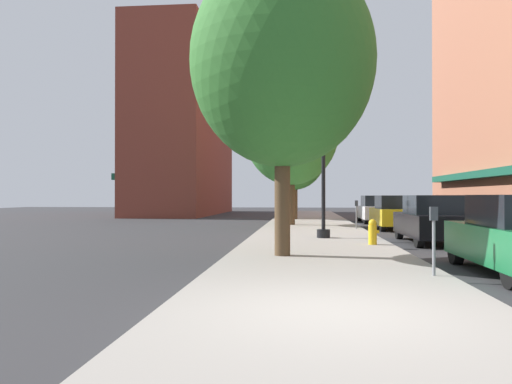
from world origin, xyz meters
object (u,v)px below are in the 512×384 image
at_px(tree_near, 294,154).
at_px(car_black, 432,220).
at_px(fire_hydrant, 373,232).
at_px(parking_meter_far, 356,211).
at_px(car_white, 376,210).
at_px(tree_mid, 282,62).
at_px(car_yellow, 394,213).
at_px(parking_meter_near, 434,232).
at_px(lamppost, 323,153).
at_px(tree_far, 291,131).

distance_m(tree_near, car_black, 16.04).
bearing_deg(car_black, tree_near, 109.01).
distance_m(fire_hydrant, parking_meter_far, 7.50).
relative_size(fire_hydrant, car_white, 0.18).
height_order(tree_near, tree_mid, tree_mid).
distance_m(tree_near, car_white, 6.39).
xyz_separation_m(parking_meter_far, car_yellow, (1.95, 1.39, -0.14)).
bearing_deg(fire_hydrant, tree_near, 99.18).
height_order(parking_meter_near, car_white, car_white).
distance_m(parking_meter_far, tree_near, 10.27).
bearing_deg(tree_near, car_black, -71.52).
height_order(fire_hydrant, parking_meter_far, parking_meter_far).
bearing_deg(car_white, lamppost, -108.55).
distance_m(tree_mid, car_black, 8.18).
xyz_separation_m(parking_meter_near, car_yellow, (1.95, 14.85, -0.14)).
distance_m(lamppost, car_black, 4.42).
bearing_deg(parking_meter_far, fire_hydrant, -92.36).
bearing_deg(tree_far, tree_mid, -89.66).
bearing_deg(tree_mid, tree_far, 90.34).
xyz_separation_m(parking_meter_near, tree_mid, (-3.00, 2.92, 4.13)).
bearing_deg(fire_hydrant, lamppost, 120.77).
bearing_deg(car_white, parking_meter_near, -97.45).
bearing_deg(parking_meter_near, parking_meter_far, 90.00).
relative_size(fire_hydrant, parking_meter_near, 0.60).
height_order(tree_mid, car_white, tree_mid).
xyz_separation_m(parking_meter_near, tree_far, (-3.08, 16.32, 4.13)).
xyz_separation_m(tree_near, tree_far, (-0.08, -6.34, 0.67)).
bearing_deg(car_yellow, car_black, -92.02).
height_order(tree_far, car_yellow, tree_far).
relative_size(tree_far, car_yellow, 1.83).
height_order(fire_hydrant, parking_meter_near, parking_meter_near).
bearing_deg(lamppost, car_yellow, 60.43).
xyz_separation_m(parking_meter_far, tree_mid, (-3.00, -10.54, 4.13)).
bearing_deg(car_white, tree_mid, -107.56).
relative_size(lamppost, tree_mid, 0.77).
bearing_deg(parking_meter_far, tree_far, 137.20).
relative_size(tree_near, car_white, 1.56).
xyz_separation_m(lamppost, car_white, (3.68, 12.46, -2.39)).
bearing_deg(tree_near, parking_meter_far, -71.91).
bearing_deg(car_white, parking_meter_far, -106.93).
xyz_separation_m(tree_near, car_black, (4.95, -14.82, -3.60)).
bearing_deg(parking_meter_near, car_yellow, 82.52).
xyz_separation_m(lamppost, tree_mid, (-1.27, -5.44, 1.88)).
relative_size(parking_meter_far, tree_far, 0.17).
xyz_separation_m(fire_hydrant, parking_meter_near, (0.31, -5.98, 0.43)).
height_order(lamppost, car_yellow, lamppost).
bearing_deg(tree_mid, tree_near, 90.00).
relative_size(parking_meter_far, car_white, 0.30).
bearing_deg(lamppost, car_black, -8.25).
xyz_separation_m(tree_mid, tree_far, (-0.08, 13.39, 0.00)).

